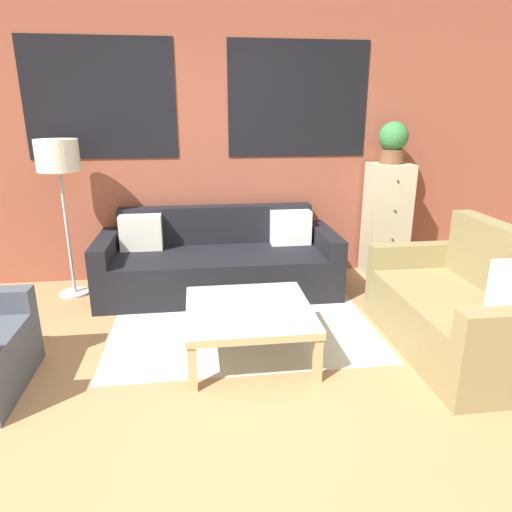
% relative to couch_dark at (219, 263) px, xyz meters
% --- Properties ---
extents(ground_plane, '(16.00, 16.00, 0.00)m').
position_rel_couch_dark_xyz_m(ground_plane, '(-0.10, -1.95, -0.28)').
color(ground_plane, '#AD7F51').
extents(wall_back_brick, '(8.40, 0.09, 2.80)m').
position_rel_couch_dark_xyz_m(wall_back_brick, '(-0.10, 0.49, 1.13)').
color(wall_back_brick, brown).
rests_on(wall_back_brick, ground_plane).
extents(rug, '(2.12, 1.72, 0.00)m').
position_rel_couch_dark_xyz_m(rug, '(0.14, -0.72, -0.27)').
color(rug, beige).
rests_on(rug, ground_plane).
extents(couch_dark, '(2.26, 0.88, 0.78)m').
position_rel_couch_dark_xyz_m(couch_dark, '(0.00, 0.00, 0.00)').
color(couch_dark, black).
rests_on(couch_dark, ground_plane).
extents(settee_vintage, '(0.80, 1.49, 0.92)m').
position_rel_couch_dark_xyz_m(settee_vintage, '(1.70, -1.42, 0.03)').
color(settee_vintage, olive).
rests_on(settee_vintage, ground_plane).
extents(coffee_table, '(0.88, 0.88, 0.37)m').
position_rel_couch_dark_xyz_m(coffee_table, '(0.14, -1.29, 0.04)').
color(coffee_table, silver).
rests_on(coffee_table, ground_plane).
extents(floor_lamp, '(0.37, 0.37, 1.46)m').
position_rel_couch_dark_xyz_m(floor_lamp, '(-1.40, 0.08, 0.98)').
color(floor_lamp, '#B2B2B7').
rests_on(floor_lamp, ground_plane).
extents(drawer_cabinet, '(0.40, 0.40, 1.19)m').
position_rel_couch_dark_xyz_m(drawer_cabinet, '(1.77, 0.22, 0.32)').
color(drawer_cabinet, '#C6B793').
rests_on(drawer_cabinet, ground_plane).
extents(potted_plant, '(0.29, 0.29, 0.41)m').
position_rel_couch_dark_xyz_m(potted_plant, '(1.77, 0.22, 1.13)').
color(potted_plant, brown).
rests_on(potted_plant, drawer_cabinet).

